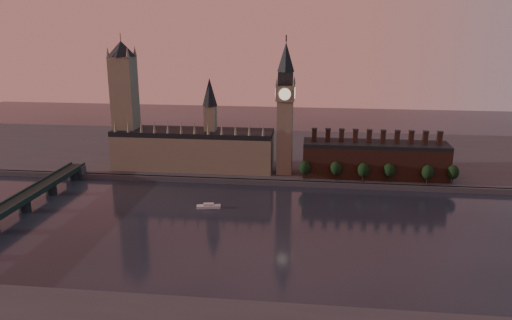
{
  "coord_description": "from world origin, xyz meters",
  "views": [
    {
      "loc": [
        32.57,
        -270.25,
        120.96
      ],
      "look_at": [
        -6.08,
        55.0,
        29.45
      ],
      "focal_mm": 35.0,
      "sensor_mm": 36.0,
      "label": 1
    }
  ],
  "objects": [
    {
      "name": "embankment_tree_1",
      "position": [
        49.97,
        95.38,
        13.47
      ],
      "size": [
        8.6,
        8.6,
        14.88
      ],
      "color": "black",
      "rests_on": "north_bank"
    },
    {
      "name": "embankment_tree_0",
      "position": [
        26.54,
        94.82,
        13.47
      ],
      "size": [
        8.6,
        8.6,
        14.88
      ],
      "color": "black",
      "rests_on": "north_bank"
    },
    {
      "name": "river_boat",
      "position": [
        -36.01,
        37.2,
        1.22
      ],
      "size": [
        16.51,
        7.21,
        3.19
      ],
      "rotation": [
        0.0,
        0.0,
        0.17
      ],
      "color": "silver",
      "rests_on": "ground"
    },
    {
      "name": "embankment_tree_4",
      "position": [
        116.95,
        93.65,
        13.47
      ],
      "size": [
        8.6,
        8.6,
        14.88
      ],
      "color": "black",
      "rests_on": "north_bank"
    },
    {
      "name": "big_ben",
      "position": [
        10.0,
        110.0,
        56.83
      ],
      "size": [
        15.0,
        15.0,
        107.0
      ],
      "color": "#766854",
      "rests_on": "north_bank"
    },
    {
      "name": "palace_of_westminster",
      "position": [
        -64.41,
        114.91,
        21.63
      ],
      "size": [
        130.0,
        30.3,
        74.0
      ],
      "color": "#766854",
      "rests_on": "north_bank"
    },
    {
      "name": "chimney_block",
      "position": [
        80.0,
        110.0,
        17.82
      ],
      "size": [
        110.0,
        25.0,
        37.0
      ],
      "color": "#502A1E",
      "rests_on": "north_bank"
    },
    {
      "name": "embankment_tree_2",
      "position": [
        70.3,
        93.83,
        13.47
      ],
      "size": [
        8.6,
        8.6,
        14.88
      ],
      "color": "black",
      "rests_on": "north_bank"
    },
    {
      "name": "embankment_tree_5",
      "position": [
        135.44,
        95.5,
        13.47
      ],
      "size": [
        8.6,
        8.6,
        14.88
      ],
      "color": "black",
      "rests_on": "north_bank"
    },
    {
      "name": "ground",
      "position": [
        0.0,
        0.0,
        0.0
      ],
      "size": [
        900.0,
        900.0,
        0.0
      ],
      "primitive_type": "plane",
      "color": "black",
      "rests_on": "ground"
    },
    {
      "name": "victoria_tower",
      "position": [
        -120.0,
        115.0,
        59.09
      ],
      "size": [
        24.0,
        24.0,
        108.0
      ],
      "color": "#766854",
      "rests_on": "north_bank"
    },
    {
      "name": "north_bank",
      "position": [
        0.0,
        178.04,
        2.0
      ],
      "size": [
        900.0,
        182.0,
        4.0
      ],
      "color": "#414146",
      "rests_on": "ground"
    },
    {
      "name": "embankment_tree_3",
      "position": [
        89.27,
        94.79,
        13.47
      ],
      "size": [
        8.6,
        8.6,
        14.88
      ],
      "color": "black",
      "rests_on": "north_bank"
    },
    {
      "name": "westminster_bridge",
      "position": [
        -155.0,
        -2.7,
        7.44
      ],
      "size": [
        14.0,
        200.0,
        11.55
      ],
      "color": "black",
      "rests_on": "ground"
    }
  ]
}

